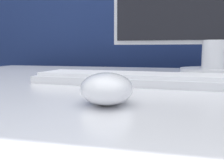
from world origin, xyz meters
name	(u,v)px	position (x,y,z in m)	size (l,w,h in m)	color
partition_panel	(169,70)	(0.00, 0.68, 0.72)	(5.00, 0.03, 1.44)	navy
computer_mouse_near	(107,88)	(-0.06, -0.21, 0.76)	(0.10, 0.12, 0.04)	white
keyboard	(130,79)	(-0.06, 0.01, 0.75)	(0.43, 0.14, 0.02)	white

